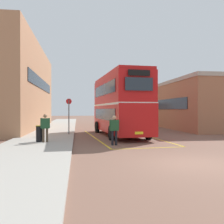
# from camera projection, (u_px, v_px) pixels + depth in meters

# --- Properties ---
(ground_plane) EXTENTS (135.60, 135.60, 0.00)m
(ground_plane) POSITION_uv_depth(u_px,v_px,m) (123.00, 132.00, 23.95)
(ground_plane) COLOR brown
(sidewalk_left) EXTENTS (4.00, 57.60, 0.14)m
(sidewalk_left) POSITION_uv_depth(u_px,v_px,m) (54.00, 130.00, 25.45)
(sidewalk_left) COLOR #A39E93
(sidewalk_left) RESTS_ON ground
(brick_building_left) EXTENTS (5.96, 21.11, 8.83)m
(brick_building_left) POSITION_uv_depth(u_px,v_px,m) (13.00, 88.00, 27.56)
(brick_building_left) COLOR #AD7A56
(brick_building_left) RESTS_ON ground
(depot_building_right) EXTENTS (9.01, 16.38, 5.20)m
(depot_building_right) POSITION_uv_depth(u_px,v_px,m) (201.00, 105.00, 29.55)
(depot_building_right) COLOR #9E6647
(depot_building_right) RESTS_ON ground
(double_decker_bus) EXTENTS (3.46, 9.86, 4.75)m
(double_decker_bus) POSITION_uv_depth(u_px,v_px,m) (119.00, 104.00, 20.26)
(double_decker_bus) COLOR black
(double_decker_bus) RESTS_ON ground
(single_deck_bus) EXTENTS (3.35, 9.50, 3.02)m
(single_deck_bus) POSITION_uv_depth(u_px,v_px,m) (128.00, 113.00, 38.62)
(single_deck_bus) COLOR black
(single_deck_bus) RESTS_ON ground
(pedestrian_boarding) EXTENTS (0.57, 0.28, 1.72)m
(pedestrian_boarding) POSITION_uv_depth(u_px,v_px,m) (114.00, 128.00, 14.72)
(pedestrian_boarding) COLOR black
(pedestrian_boarding) RESTS_ON ground
(pedestrian_waiting_near) EXTENTS (0.54, 0.34, 1.65)m
(pedestrian_waiting_near) POSITION_uv_depth(u_px,v_px,m) (45.00, 126.00, 15.03)
(pedestrian_waiting_near) COLOR #473828
(pedestrian_waiting_near) RESTS_ON sidewalk_left
(litter_bin) EXTENTS (0.45, 0.45, 0.97)m
(litter_bin) POSITION_uv_depth(u_px,v_px,m) (40.00, 134.00, 15.23)
(litter_bin) COLOR black
(litter_bin) RESTS_ON sidewalk_left
(bus_stop_sign) EXTENTS (0.44, 0.08, 2.78)m
(bus_stop_sign) POSITION_uv_depth(u_px,v_px,m) (69.00, 113.00, 20.03)
(bus_stop_sign) COLOR #4C4C51
(bus_stop_sign) RESTS_ON sidewalk_left
(bay_marking_yellow) EXTENTS (5.22, 12.03, 0.01)m
(bay_marking_yellow) POSITION_uv_depth(u_px,v_px,m) (125.00, 138.00, 18.44)
(bay_marking_yellow) COLOR gold
(bay_marking_yellow) RESTS_ON ground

